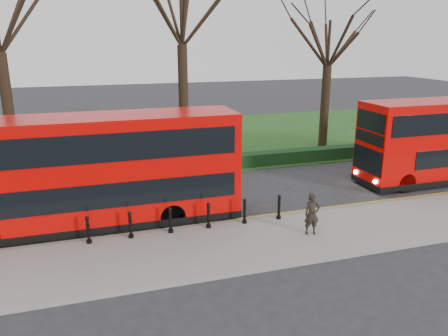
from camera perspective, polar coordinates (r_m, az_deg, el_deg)
name	(u,v)px	position (r m, az deg, el deg)	size (l,w,h in m)	color
ground	(190,220)	(18.74, -4.48, -6.73)	(120.00, 120.00, 0.00)	#28282B
pavement	(209,249)	(16.06, -2.02, -10.53)	(60.00, 4.00, 0.15)	gray
kerb	(195,227)	(17.81, -3.75, -7.72)	(60.00, 0.25, 0.16)	slate
grass_verge	(144,142)	(32.87, -10.42, 3.30)	(60.00, 18.00, 0.06)	#194918
hedge	(162,167)	(24.91, -8.04, 0.07)	(60.00, 0.90, 0.80)	black
yellow_line_outer	(194,226)	(18.11, -3.98, -7.55)	(60.00, 0.10, 0.01)	yellow
yellow_line_inner	(193,224)	(18.29, -4.12, -7.30)	(60.00, 0.10, 0.01)	yellow
tree_mid	(181,5)	(27.49, -5.64, 20.45)	(8.19, 8.19, 12.79)	black
tree_right	(329,38)	(31.10, 13.58, 16.12)	(6.53, 6.53, 10.21)	black
bollard_row	(190,218)	(17.21, -4.50, -6.55)	(7.76, 0.15, 1.00)	black
bus_lead	(97,173)	(18.05, -16.31, -0.57)	(11.38, 2.61, 4.53)	#C80502
pedestrian	(312,214)	(17.04, 11.42, -5.92)	(0.60, 0.39, 1.63)	black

